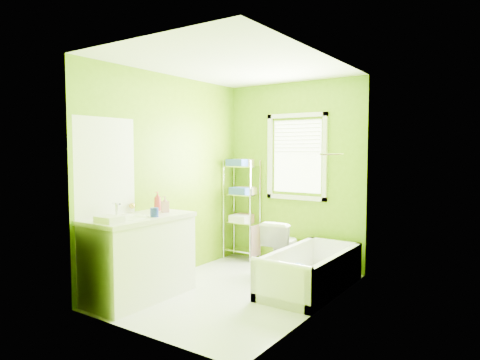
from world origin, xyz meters
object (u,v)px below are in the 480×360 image
Objects in this scene: bathtub at (310,277)px; toilet at (282,245)px; vanity at (139,255)px; wire_shelf_unit at (243,198)px.

toilet is at bearing 140.08° from bathtub.
vanity is 2.13m from wire_shelf_unit.
wire_shelf_unit is at bearing -21.89° from toilet.
toilet is 2.04m from vanity.
toilet is 0.46× the size of wire_shelf_unit.
vanity reaches higher than toilet.
vanity is at bearing 60.58° from toilet.
wire_shelf_unit reaches higher than vanity.
vanity is (-0.77, -1.88, 0.14)m from toilet.
bathtub is 1.98m from vanity.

